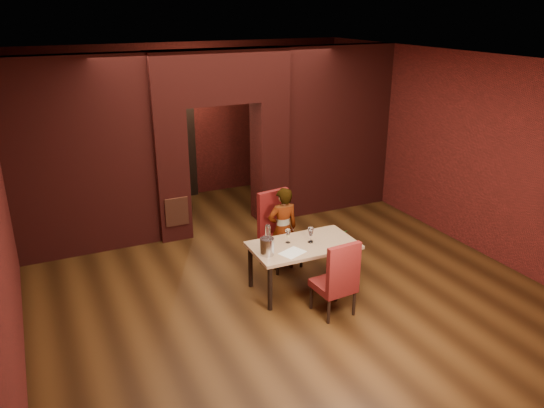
{
  "coord_description": "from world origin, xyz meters",
  "views": [
    {
      "loc": [
        -3.09,
        -6.65,
        3.9
      ],
      "look_at": [
        0.06,
        0.0,
        1.11
      ],
      "focal_mm": 35.0,
      "sensor_mm": 36.0,
      "label": 1
    }
  ],
  "objects": [
    {
      "name": "wall_back",
      "position": [
        0.0,
        4.0,
        1.6
      ],
      "size": [
        7.0,
        0.04,
        3.2
      ],
      "primitive_type": "cube",
      "color": "maroon",
      "rests_on": "ground"
    },
    {
      "name": "pillar_right",
      "position": [
        0.95,
        2.0,
        1.15
      ],
      "size": [
        0.55,
        0.55,
        2.3
      ],
      "primitive_type": "cube",
      "color": "maroon",
      "rests_on": "ground"
    },
    {
      "name": "wine_glass_a",
      "position": [
        0.06,
        -0.54,
        0.81
      ],
      "size": [
        0.08,
        0.08,
        0.2
      ],
      "primitive_type": null,
      "color": "white",
      "rests_on": "dining_table"
    },
    {
      "name": "vent_panel",
      "position": [
        -0.95,
        1.71,
        0.55
      ],
      "size": [
        0.4,
        0.03,
        0.5
      ],
      "primitive_type": "cube",
      "color": "#9D492D",
      "rests_on": "ground"
    },
    {
      "name": "wall_right",
      "position": [
        3.5,
        0.0,
        1.6
      ],
      "size": [
        0.04,
        8.0,
        3.2
      ],
      "primitive_type": "cube",
      "color": "maroon",
      "rests_on": "ground"
    },
    {
      "name": "pillar_left",
      "position": [
        -0.95,
        2.0,
        1.15
      ],
      "size": [
        0.55,
        0.55,
        2.3
      ],
      "primitive_type": "cube",
      "color": "maroon",
      "rests_on": "ground"
    },
    {
      "name": "wine_bucket",
      "position": [
        -0.37,
        -0.76,
        0.82
      ],
      "size": [
        0.19,
        0.19,
        0.24
      ],
      "primitive_type": "cylinder",
      "color": "#AFAFB5",
      "rests_on": "dining_table"
    },
    {
      "name": "water_bottle",
      "position": [
        -0.24,
        -0.49,
        0.87
      ],
      "size": [
        0.07,
        0.07,
        0.32
      ],
      "primitive_type": "cylinder",
      "color": "white",
      "rests_on": "dining_table"
    },
    {
      "name": "rear_door_frame",
      "position": [
        -0.4,
        3.9,
        1.05
      ],
      "size": [
        1.02,
        0.04,
        2.22
      ],
      "primitive_type": "cube",
      "color": "black",
      "rests_on": "ground"
    },
    {
      "name": "wall_left",
      "position": [
        -3.5,
        0.0,
        1.6
      ],
      "size": [
        0.04,
        8.0,
        3.2
      ],
      "primitive_type": "cube",
      "color": "maroon",
      "rests_on": "ground"
    },
    {
      "name": "wine_glass_c",
      "position": [
        0.38,
        -0.63,
        0.8
      ],
      "size": [
        0.07,
        0.07,
        0.18
      ],
      "primitive_type": null,
      "color": "white",
      "rests_on": "dining_table"
    },
    {
      "name": "lintel",
      "position": [
        0.0,
        2.0,
        2.75
      ],
      "size": [
        2.45,
        0.55,
        0.9
      ],
      "primitive_type": "cube",
      "color": "maroon",
      "rests_on": "ground"
    },
    {
      "name": "floor",
      "position": [
        0.0,
        0.0,
        0.0
      ],
      "size": [
        8.0,
        8.0,
        0.0
      ],
      "primitive_type": "plane",
      "color": "#442811",
      "rests_on": "ground"
    },
    {
      "name": "tasting_sheet",
      "position": [
        -0.04,
        -0.86,
        0.71
      ],
      "size": [
        0.4,
        0.35,
        0.0
      ],
      "primitive_type": "cube",
      "rotation": [
        0.0,
        0.0,
        0.38
      ],
      "color": "white",
      "rests_on": "dining_table"
    },
    {
      "name": "wing_wall_left",
      "position": [
        -2.36,
        2.0,
        1.6
      ],
      "size": [
        2.28,
        0.35,
        3.2
      ],
      "primitive_type": "cube",
      "color": "maroon",
      "rests_on": "ground"
    },
    {
      "name": "wing_wall_right",
      "position": [
        2.36,
        2.0,
        1.6
      ],
      "size": [
        2.28,
        0.35,
        3.2
      ],
      "primitive_type": "cube",
      "color": "maroon",
      "rests_on": "ground"
    },
    {
      "name": "wall_front",
      "position": [
        0.0,
        -4.0,
        1.6
      ],
      "size": [
        7.0,
        0.04,
        3.2
      ],
      "primitive_type": "cube",
      "color": "maroon",
      "rests_on": "ground"
    },
    {
      "name": "chair_far",
      "position": [
        0.27,
        0.11,
        0.6
      ],
      "size": [
        0.62,
        0.62,
        1.19
      ],
      "primitive_type": "cube",
      "rotation": [
        0.0,
        0.0,
        0.16
      ],
      "color": "maroon",
      "rests_on": "ground"
    },
    {
      "name": "chair_near",
      "position": [
        0.29,
        -1.41,
        0.54
      ],
      "size": [
        0.52,
        0.52,
        1.07
      ],
      "primitive_type": "cube",
      "rotation": [
        0.0,
        0.0,
        3.21
      ],
      "color": "maroon",
      "rests_on": "ground"
    },
    {
      "name": "dining_table",
      "position": [
        0.24,
        -0.67,
        0.35
      ],
      "size": [
        1.52,
        0.87,
        0.71
      ],
      "primitive_type": "cube",
      "rotation": [
        0.0,
        0.0,
        -0.02
      ],
      "color": "tan",
      "rests_on": "ground"
    },
    {
      "name": "wine_glass_b",
      "position": [
        0.35,
        -0.66,
        0.82
      ],
      "size": [
        0.09,
        0.09,
        0.22
      ],
      "primitive_type": null,
      "color": "white",
      "rests_on": "dining_table"
    },
    {
      "name": "person_seated",
      "position": [
        0.26,
        0.03,
        0.66
      ],
      "size": [
        0.5,
        0.34,
        1.33
      ],
      "primitive_type": "imported",
      "rotation": [
        0.0,
        0.0,
        3.09
      ],
      "color": "silver",
      "rests_on": "ground"
    },
    {
      "name": "rear_door",
      "position": [
        -0.4,
        3.94,
        1.05
      ],
      "size": [
        0.9,
        0.08,
        2.1
      ],
      "primitive_type": "cube",
      "color": "black",
      "rests_on": "ground"
    },
    {
      "name": "ceiling",
      "position": [
        0.0,
        0.0,
        3.2
      ],
      "size": [
        7.0,
        8.0,
        0.04
      ],
      "primitive_type": "cube",
      "color": "silver",
      "rests_on": "ground"
    },
    {
      "name": "potted_plant",
      "position": [
        1.24,
        0.11,
        0.22
      ],
      "size": [
        0.46,
        0.42,
        0.43
      ],
      "primitive_type": "imported",
      "rotation": [
        0.0,
        0.0,
        0.22
      ],
      "color": "#22601F",
      "rests_on": "ground"
    }
  ]
}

